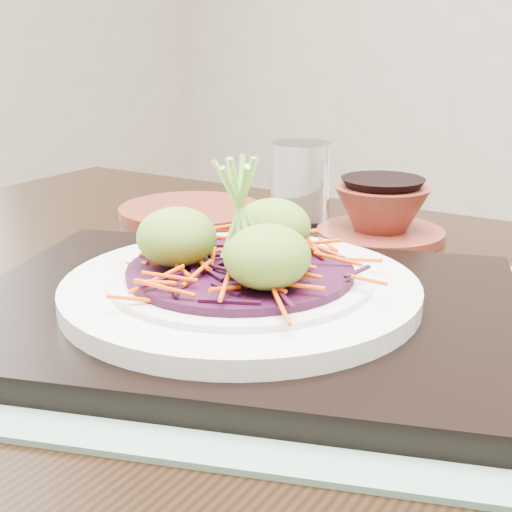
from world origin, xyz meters
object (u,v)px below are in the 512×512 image
Objects in this scene: serving_tray at (241,310)px; terracotta_bowl_set at (381,215)px; dining_table at (272,402)px; water_glass at (300,185)px; white_plate at (240,288)px; terracotta_side_plate at (191,211)px.

terracotta_bowl_set is (-0.02, 0.28, 0.01)m from serving_tray.
water_glass is (-0.11, 0.22, 0.14)m from dining_table.
serving_tray is at bearing -84.98° from dining_table.
white_plate is at bearing -65.76° from water_glass.
water_glass reaches higher than terracotta_side_plate.
serving_tray is 2.31× the size of terracotta_bowl_set.
white_plate is at bearing -84.98° from dining_table.
terracotta_side_plate reaches higher than dining_table.
terracotta_side_plate is (-0.25, 0.18, 0.10)m from dining_table.
water_glass is (0.13, 0.04, 0.04)m from terracotta_side_plate.
water_glass is (-0.12, 0.28, 0.02)m from white_plate.
terracotta_side_plate is at bearing -163.40° from water_glass.
dining_table is 6.60× the size of terracotta_bowl_set.
serving_tray is (0.01, -0.06, 0.11)m from dining_table.
terracotta_bowl_set is at bearing 89.58° from dining_table.
dining_table is 0.26m from terracotta_bowl_set.
white_plate is (0.01, -0.06, 0.13)m from dining_table.
dining_table is 12.25× the size of water_glass.
white_plate is at bearing -85.08° from terracotta_bowl_set.
terracotta_side_plate is (-0.26, 0.24, -0.03)m from white_plate.
water_glass is at bearing -174.69° from terracotta_bowl_set.
terracotta_bowl_set is (-0.02, 0.23, 0.12)m from dining_table.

